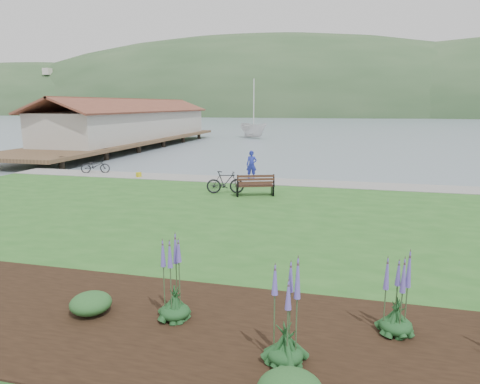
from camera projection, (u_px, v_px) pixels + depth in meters
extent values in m
plane|color=slate|center=(251.00, 220.00, 18.00)|extent=(600.00, 600.00, 0.00)
cube|color=#265A20|center=(239.00, 228.00, 16.06)|extent=(34.00, 20.00, 0.40)
cube|color=gray|center=(277.00, 182.00, 24.47)|extent=(34.00, 2.20, 0.03)
cube|color=black|center=(292.00, 344.00, 7.89)|extent=(24.00, 4.40, 0.04)
cube|color=#4C3826|center=(127.00, 140.00, 47.32)|extent=(8.00, 36.00, 0.30)
cube|color=#B2ADA3|center=(134.00, 124.00, 48.88)|extent=(6.40, 28.00, 3.00)
cube|color=#311B13|center=(255.00, 185.00, 20.73)|extent=(1.89, 1.19, 0.06)
cube|color=#311B13|center=(256.00, 180.00, 20.34)|extent=(1.73, 0.77, 0.56)
cube|color=black|center=(237.00, 191.00, 20.70)|extent=(0.27, 0.60, 0.49)
cube|color=black|center=(273.00, 190.00, 20.87)|extent=(0.27, 0.60, 0.49)
imported|color=#202A96|center=(252.00, 162.00, 25.24)|extent=(0.76, 0.55, 1.99)
imported|color=black|center=(95.00, 166.00, 27.51)|extent=(1.19, 1.95, 0.96)
imported|color=black|center=(225.00, 182.00, 21.24)|extent=(1.05, 1.95, 1.13)
imported|color=silver|center=(254.00, 138.00, 61.43)|extent=(14.26, 14.27, 26.37)
cube|color=gold|center=(139.00, 175.00, 25.99)|extent=(0.28, 0.34, 0.31)
ellipsoid|color=#153C1C|center=(285.00, 354.00, 7.26)|extent=(0.62, 0.62, 0.31)
cone|color=#53439D|center=(287.00, 299.00, 7.05)|extent=(0.36, 0.36, 1.73)
ellipsoid|color=#153C1C|center=(396.00, 326.00, 8.20)|extent=(0.62, 0.62, 0.31)
cone|color=#53439D|center=(399.00, 283.00, 8.03)|extent=(0.36, 0.36, 1.44)
ellipsoid|color=#153C1C|center=(175.00, 312.00, 8.76)|extent=(0.62, 0.62, 0.31)
cone|color=#53439D|center=(173.00, 262.00, 8.54)|extent=(0.36, 0.36, 1.82)
ellipsoid|color=#1E4C21|center=(91.00, 303.00, 8.99)|extent=(0.87, 0.87, 0.43)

